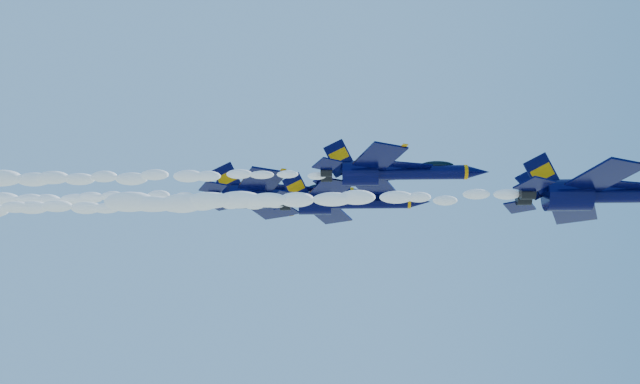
{
  "coord_description": "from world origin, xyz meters",
  "views": [
    {
      "loc": [
        -2.31,
        -67.2,
        124.79
      ],
      "look_at": [
        -3.68,
        0.56,
        152.99
      ],
      "focal_mm": 40.0,
      "sensor_mm": 36.0,
      "label": 1
    }
  ],
  "objects_px": {
    "jet_lead": "(609,193)",
    "jet_second": "(394,172)",
    "jet_third": "(345,202)",
    "jet_fourth": "(282,195)"
  },
  "relations": [
    {
      "from": "jet_lead",
      "to": "jet_second",
      "type": "xyz_separation_m",
      "value": [
        -17.92,
        7.31,
        5.48
      ]
    },
    {
      "from": "jet_lead",
      "to": "jet_fourth",
      "type": "relative_size",
      "value": 0.94
    },
    {
      "from": "jet_lead",
      "to": "jet_fourth",
      "type": "xyz_separation_m",
      "value": [
        -29.98,
        18.9,
        7.94
      ]
    },
    {
      "from": "jet_second",
      "to": "jet_fourth",
      "type": "bearing_deg",
      "value": 136.15
    },
    {
      "from": "jet_lead",
      "to": "jet_second",
      "type": "height_order",
      "value": "jet_second"
    },
    {
      "from": "jet_lead",
      "to": "jet_second",
      "type": "relative_size",
      "value": 1.08
    },
    {
      "from": "jet_third",
      "to": "jet_fourth",
      "type": "height_order",
      "value": "jet_fourth"
    },
    {
      "from": "jet_second",
      "to": "jet_fourth",
      "type": "relative_size",
      "value": 0.87
    },
    {
      "from": "jet_lead",
      "to": "jet_third",
      "type": "bearing_deg",
      "value": 147.72
    },
    {
      "from": "jet_lead",
      "to": "jet_fourth",
      "type": "distance_m",
      "value": 36.32
    }
  ]
}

